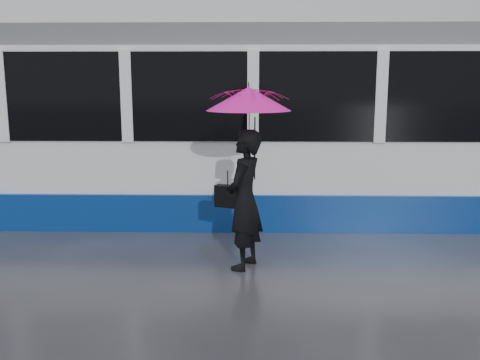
{
  "coord_description": "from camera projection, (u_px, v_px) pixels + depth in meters",
  "views": [
    {
      "loc": [
        -0.37,
        -7.21,
        2.45
      ],
      "look_at": [
        -0.53,
        0.04,
        1.1
      ],
      "focal_mm": 40.0,
      "sensor_mm": 36.0,
      "label": 1
    }
  ],
  "objects": [
    {
      "name": "ground",
      "position": [
        278.0,
        257.0,
        7.53
      ],
      "size": [
        90.0,
        90.0,
        0.0
      ],
      "primitive_type": "plane",
      "color": "#2A2B2F",
      "rests_on": "ground"
    },
    {
      "name": "tram",
      "position": [
        62.0,
        126.0,
        9.77
      ],
      "size": [
        26.0,
        2.56,
        3.35
      ],
      "color": "white",
      "rests_on": "ground"
    },
    {
      "name": "rails",
      "position": [
        272.0,
        213.0,
        9.99
      ],
      "size": [
        34.0,
        1.51,
        0.02
      ],
      "color": "#3F3D38",
      "rests_on": "ground"
    },
    {
      "name": "handbag",
      "position": [
        228.0,
        196.0,
        6.98
      ],
      "size": [
        0.36,
        0.25,
        0.46
      ],
      "rotation": [
        0.0,
        0.0,
        -0.36
      ],
      "color": "black",
      "rests_on": "ground"
    },
    {
      "name": "woman",
      "position": [
        244.0,
        200.0,
        6.97
      ],
      "size": [
        0.65,
        0.78,
        1.84
      ],
      "primitive_type": "imported",
      "rotation": [
        0.0,
        0.0,
        -1.93
      ],
      "color": "black",
      "rests_on": "ground"
    },
    {
      "name": "umbrella",
      "position": [
        249.0,
        115.0,
        6.76
      ],
      "size": [
        1.39,
        1.39,
        1.24
      ],
      "rotation": [
        0.0,
        0.0,
        -0.36
      ],
      "color": "#FF158E",
      "rests_on": "ground"
    }
  ]
}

